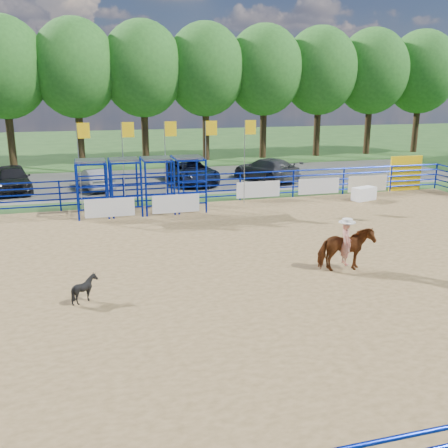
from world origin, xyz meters
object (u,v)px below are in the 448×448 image
at_px(car_a, 13,179).
at_px(car_c, 192,172).
at_px(car_d, 266,169).
at_px(calf, 85,289).
at_px(announcer_table, 364,194).
at_px(car_b, 96,179).
at_px(horse_and_rider, 346,245).

relative_size(car_a, car_c, 0.87).
relative_size(car_a, car_d, 0.92).
distance_m(calf, car_a, 17.34).
relative_size(calf, car_d, 0.15).
bearing_deg(car_c, announcer_table, -49.14).
xyz_separation_m(car_a, car_d, (15.19, -0.21, -0.06)).
distance_m(calf, car_c, 18.16).
bearing_deg(car_d, car_b, -22.11).
height_order(announcer_table, calf, calf).
bearing_deg(calf, car_a, 19.53).
bearing_deg(horse_and_rider, car_a, 125.55).
height_order(car_a, car_b, car_a).
xyz_separation_m(horse_and_rider, car_c, (-1.48, 16.63, -0.14)).
bearing_deg(horse_and_rider, announcer_table, 56.32).
relative_size(announcer_table, car_a, 0.29).
height_order(horse_and_rider, car_c, horse_and_rider).
bearing_deg(announcer_table, calf, -146.07).
xyz_separation_m(car_c, car_d, (4.79, -0.22, -0.01)).
xyz_separation_m(calf, car_a, (-3.83, 16.91, 0.38)).
xyz_separation_m(announcer_table, horse_and_rider, (-6.19, -9.28, 0.50)).
relative_size(horse_and_rider, car_a, 0.54).
relative_size(car_a, car_b, 1.19).
distance_m(horse_and_rider, car_c, 16.70).
relative_size(car_c, car_d, 1.06).
relative_size(announcer_table, car_c, 0.25).
height_order(car_b, car_c, car_c).
bearing_deg(car_b, horse_and_rider, 100.65).
height_order(car_a, car_c, car_a).
xyz_separation_m(car_b, car_d, (10.63, 0.33, 0.09)).
relative_size(horse_and_rider, car_c, 0.47).
bearing_deg(car_d, car_a, -24.66).
distance_m(horse_and_rider, calf, 8.06).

